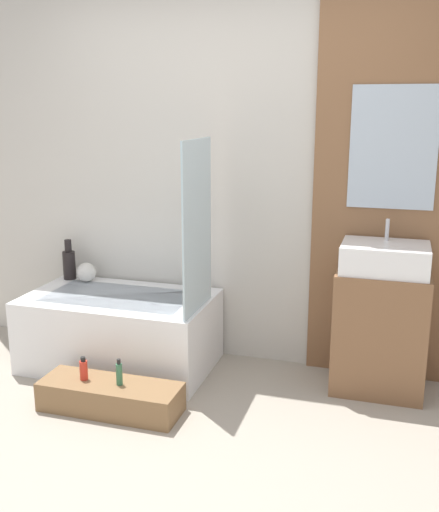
# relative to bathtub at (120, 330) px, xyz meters

# --- Properties ---
(ground_plane) EXTENTS (12.00, 12.00, 0.00)m
(ground_plane) POSITION_rel_bathtub_xyz_m (0.71, -1.17, -0.25)
(ground_plane) COLOR #A39989
(wall_tiled_back) EXTENTS (4.20, 0.06, 2.60)m
(wall_tiled_back) POSITION_rel_bathtub_xyz_m (0.71, 0.41, 1.05)
(wall_tiled_back) COLOR beige
(wall_tiled_back) RESTS_ON ground_plane
(wall_wood_accent) EXTENTS (0.95, 0.04, 2.60)m
(wall_wood_accent) POSITION_rel_bathtub_xyz_m (1.69, 0.36, 1.06)
(wall_wood_accent) COLOR brown
(wall_wood_accent) RESTS_ON ground_plane
(bathtub) EXTENTS (1.24, 0.73, 0.49)m
(bathtub) POSITION_rel_bathtub_xyz_m (0.00, 0.00, 0.00)
(bathtub) COLOR white
(bathtub) RESTS_ON ground_plane
(glass_shower_screen) EXTENTS (0.01, 0.50, 1.05)m
(glass_shower_screen) POSITION_rel_bathtub_xyz_m (0.59, -0.09, 0.77)
(glass_shower_screen) COLOR silver
(glass_shower_screen) RESTS_ON bathtub
(wooden_step_bench) EXTENTS (0.83, 0.28, 0.17)m
(wooden_step_bench) POSITION_rel_bathtub_xyz_m (0.22, -0.60, -0.16)
(wooden_step_bench) COLOR olive
(wooden_step_bench) RESTS_ON ground_plane
(vanity_cabinet) EXTENTS (0.55, 0.41, 0.76)m
(vanity_cabinet) POSITION_rel_bathtub_xyz_m (1.69, 0.14, 0.13)
(vanity_cabinet) COLOR brown
(vanity_cabinet) RESTS_ON ground_plane
(sink) EXTENTS (0.51, 0.38, 0.30)m
(sink) POSITION_rel_bathtub_xyz_m (1.69, 0.14, 0.60)
(sink) COLOR white
(sink) RESTS_ON vanity_cabinet
(vase_tall_dark) EXTENTS (0.09, 0.09, 0.29)m
(vase_tall_dark) POSITION_rel_bathtub_xyz_m (-0.53, 0.27, 0.36)
(vase_tall_dark) COLOR black
(vase_tall_dark) RESTS_ON bathtub
(vase_round_light) EXTENTS (0.14, 0.14, 0.14)m
(vase_round_light) POSITION_rel_bathtub_xyz_m (-0.38, 0.25, 0.31)
(vase_round_light) COLOR silver
(vase_round_light) RESTS_ON bathtub
(bottle_soap_primary) EXTENTS (0.05, 0.05, 0.14)m
(bottle_soap_primary) POSITION_rel_bathtub_xyz_m (0.06, -0.60, -0.01)
(bottle_soap_primary) COLOR red
(bottle_soap_primary) RESTS_ON wooden_step_bench
(bottle_soap_secondary) EXTENTS (0.04, 0.04, 0.16)m
(bottle_soap_secondary) POSITION_rel_bathtub_xyz_m (0.29, -0.60, -0.01)
(bottle_soap_secondary) COLOR #38704C
(bottle_soap_secondary) RESTS_ON wooden_step_bench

